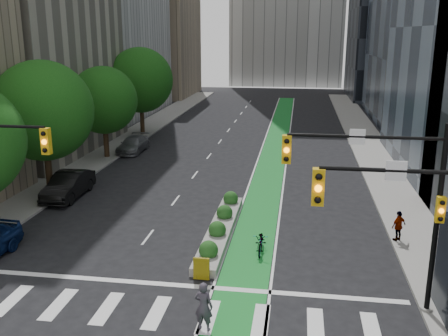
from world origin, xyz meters
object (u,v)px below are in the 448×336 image
(median_planter, at_px, (220,227))
(cyclist, at_px, (204,306))
(parked_car_left_far, at_px, (133,144))
(bicycle, at_px, (261,242))
(parked_car_left_mid, at_px, (68,185))
(pedestrian_far, at_px, (399,226))

(median_planter, relative_size, cyclist, 5.46)
(cyclist, relative_size, parked_car_left_far, 0.39)
(bicycle, height_order, parked_car_left_mid, parked_car_left_mid)
(bicycle, height_order, parked_car_left_far, parked_car_left_far)
(bicycle, xyz_separation_m, pedestrian_far, (6.79, 2.09, 0.41))
(median_planter, bearing_deg, cyclist, -84.85)
(parked_car_left_far, distance_m, pedestrian_far, 26.32)
(pedestrian_far, bearing_deg, parked_car_left_mid, -50.95)
(bicycle, xyz_separation_m, cyclist, (-1.51, -6.92, 0.41))
(pedestrian_far, bearing_deg, cyclist, 8.89)
(bicycle, distance_m, parked_car_left_far, 23.39)
(cyclist, height_order, pedestrian_far, cyclist)
(median_planter, bearing_deg, bicycle, -40.28)
(bicycle, bearing_deg, median_planter, 139.03)
(bicycle, distance_m, cyclist, 7.09)
(median_planter, distance_m, parked_car_left_far, 20.50)
(median_planter, distance_m, cyclist, 8.93)
(median_planter, distance_m, pedestrian_far, 9.12)
(bicycle, height_order, pedestrian_far, pedestrian_far)
(bicycle, relative_size, cyclist, 1.08)
(median_planter, xyz_separation_m, pedestrian_far, (9.10, 0.14, 0.57))
(pedestrian_far, bearing_deg, median_planter, -37.60)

